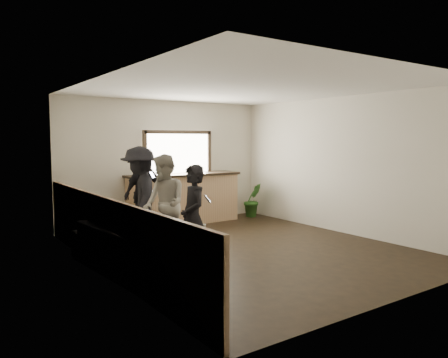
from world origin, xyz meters
TOP-DOWN VIEW (x-y plane):
  - ground at (0.00, 0.00)m, footprint 5.00×6.00m
  - room_shell at (-0.74, 0.00)m, footprint 5.01×6.01m
  - bar_counter at (0.30, 2.70)m, footprint 2.70×0.68m
  - sofa at (-2.15, -0.01)m, footprint 1.07×2.36m
  - coffee_table at (-0.75, 0.49)m, footprint 0.56×0.87m
  - cup_a at (-0.86, 0.65)m, footprint 0.17×0.17m
  - cup_b at (-0.65, 0.34)m, footprint 0.14×0.14m
  - potted_plant at (2.14, 2.47)m, footprint 0.50×0.42m
  - person_a at (-1.40, -0.58)m, footprint 0.51×0.63m
  - person_b at (-1.30, 0.53)m, footprint 0.70×0.86m
  - person_c at (-1.40, 1.26)m, footprint 1.07×1.33m
  - person_d at (-1.04, 1.91)m, footprint 1.09×0.77m

SIDE VIEW (x-z plane):
  - ground at x=0.00m, z-range -0.01..0.01m
  - coffee_table at x=-0.75m, z-range 0.00..0.36m
  - sofa at x=-2.15m, z-range 0.00..0.67m
  - cup_a at x=-0.86m, z-range 0.36..0.46m
  - cup_b at x=-0.65m, z-range 0.36..0.46m
  - potted_plant at x=2.14m, z-range 0.00..0.84m
  - bar_counter at x=0.30m, z-range -0.42..1.71m
  - person_a at x=-1.40m, z-range 0.00..1.56m
  - person_b at x=-1.30m, z-range 0.00..1.68m
  - person_d at x=-1.04m, z-range 0.00..1.72m
  - person_c at x=-1.40m, z-range 0.00..1.80m
  - room_shell at x=-0.74m, z-range 0.07..2.87m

